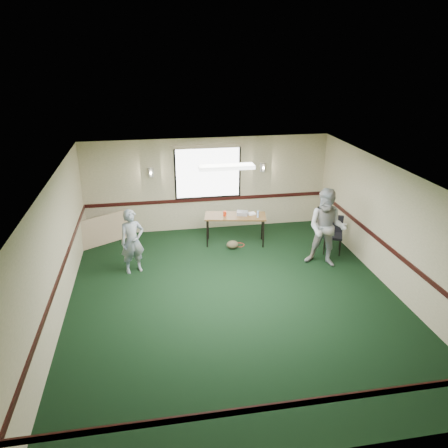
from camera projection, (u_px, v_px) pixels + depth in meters
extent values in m
plane|color=black|center=(234.00, 298.00, 9.42)|extent=(8.00, 8.00, 0.00)
plane|color=tan|center=(208.00, 184.00, 12.56)|extent=(7.00, 0.00, 7.00)
plane|color=tan|center=(300.00, 376.00, 5.26)|extent=(7.00, 0.00, 7.00)
plane|color=tan|center=(56.00, 254.00, 8.35)|extent=(0.00, 8.00, 8.00)
plane|color=tan|center=(393.00, 229.00, 9.46)|extent=(0.00, 8.00, 8.00)
plane|color=silver|center=(236.00, 177.00, 8.40)|extent=(8.00, 8.00, 0.00)
cube|color=black|center=(208.00, 199.00, 12.71)|extent=(7.00, 0.03, 0.10)
cube|color=black|center=(297.00, 403.00, 5.44)|extent=(7.00, 0.03, 0.10)
cube|color=black|center=(60.00, 274.00, 8.52)|extent=(0.03, 8.00, 0.10)
cube|color=black|center=(389.00, 248.00, 9.63)|extent=(0.03, 8.00, 0.10)
cube|color=black|center=(208.00, 173.00, 12.40)|extent=(1.90, 0.01, 1.50)
cube|color=white|center=(208.00, 173.00, 12.40)|extent=(1.80, 0.02, 1.40)
cube|color=tan|center=(207.00, 146.00, 12.11)|extent=(2.05, 0.08, 0.10)
cylinder|color=silver|center=(151.00, 172.00, 12.08)|extent=(0.16, 0.16, 0.25)
cylinder|color=silver|center=(263.00, 167.00, 12.59)|extent=(0.16, 0.16, 0.25)
cube|color=white|center=(226.00, 167.00, 9.33)|extent=(1.20, 0.32, 0.08)
cube|color=#503616|center=(235.00, 216.00, 11.74)|extent=(1.73, 0.94, 0.04)
cylinder|color=black|center=(207.00, 234.00, 11.66)|extent=(0.04, 0.04, 0.77)
cylinder|color=black|center=(263.00, 234.00, 11.64)|extent=(0.04, 0.04, 0.77)
cylinder|color=black|center=(208.00, 226.00, 12.15)|extent=(0.04, 0.04, 0.77)
cylinder|color=black|center=(262.00, 227.00, 12.13)|extent=(0.04, 0.04, 0.77)
cube|color=gray|center=(242.00, 213.00, 11.76)|extent=(0.34, 0.31, 0.09)
cube|color=white|center=(252.00, 214.00, 11.79)|extent=(0.22, 0.19, 0.05)
cylinder|color=red|center=(225.00, 213.00, 11.68)|extent=(0.09, 0.09, 0.13)
cylinder|color=#90B7EC|center=(258.00, 214.00, 11.57)|extent=(0.05, 0.05, 0.18)
ellipsoid|color=brown|center=(232.00, 245.00, 11.67)|extent=(0.36, 0.30, 0.23)
torus|color=red|center=(239.00, 245.00, 11.91)|extent=(0.37, 0.37, 0.01)
cube|color=tan|center=(103.00, 230.00, 11.89)|extent=(1.42, 0.99, 0.78)
cube|color=black|center=(333.00, 236.00, 11.34)|extent=(0.61, 0.61, 0.06)
cube|color=black|center=(334.00, 223.00, 11.45)|extent=(0.45, 0.23, 0.47)
cylinder|color=black|center=(324.00, 247.00, 11.30)|extent=(0.03, 0.03, 0.44)
cylinder|color=black|center=(340.00, 248.00, 11.22)|extent=(0.03, 0.03, 0.44)
cylinder|color=black|center=(325.00, 241.00, 11.66)|extent=(0.03, 0.03, 0.44)
cylinder|color=black|center=(340.00, 242.00, 11.57)|extent=(0.03, 0.03, 0.44)
imported|color=#3C5986|center=(132.00, 241.00, 10.25)|extent=(0.66, 0.54, 1.57)
imported|color=#7CA0C1|center=(327.00, 228.00, 10.50)|extent=(1.19, 1.11, 1.95)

